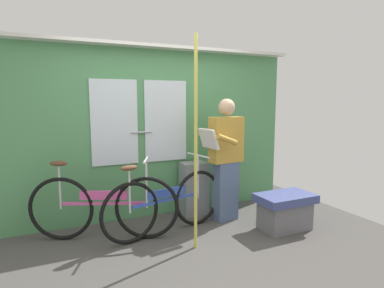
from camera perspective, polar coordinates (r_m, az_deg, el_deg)
ground_plane at (r=3.67m, az=-0.01°, el=-18.53°), size 5.09×4.07×0.04m
train_door_wall at (r=4.45m, az=-6.75°, el=2.60°), size 4.09×0.28×2.31m
bicycle_near_door at (r=3.94m, az=-4.63°, el=-10.38°), size 1.64×0.50×0.92m
bicycle_leaning_behind at (r=3.90m, az=-15.41°, el=-10.62°), size 1.60×0.75×0.95m
passenger_reading_newspaper at (r=4.28m, az=5.91°, el=-2.35°), size 0.58×0.50×1.62m
trash_bin_by_wall at (r=4.59m, az=0.33°, el=-7.84°), size 0.36×0.28×0.74m
handrail_pole at (r=3.38m, az=0.65°, el=-0.19°), size 0.04×0.04×2.27m
bench_seat_corner at (r=4.26m, az=16.12°, el=-11.25°), size 0.70×0.44×0.45m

